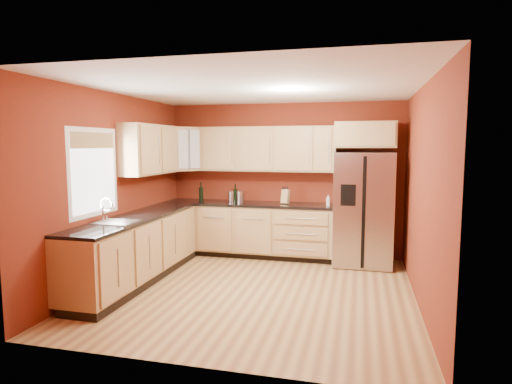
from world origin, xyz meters
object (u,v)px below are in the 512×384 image
wine_bottle_a (201,192)px  knife_block (285,197)px  refrigerator (363,209)px  soap_dispenser (328,200)px  canister_left (232,197)px

wine_bottle_a → knife_block: wine_bottle_a is taller
refrigerator → knife_block: refrigerator is taller
knife_block → soap_dispenser: (0.71, -0.11, -0.03)m
canister_left → wine_bottle_a: bearing=179.4°
refrigerator → knife_block: bearing=174.7°
canister_left → wine_bottle_a: (-0.56, 0.01, 0.07)m
canister_left → knife_block: bearing=3.1°
wine_bottle_a → soap_dispenser: (2.19, -0.06, -0.08)m
soap_dispenser → canister_left: bearing=178.1°
canister_left → knife_block: knife_block is taller
canister_left → soap_dispenser: (1.64, -0.06, -0.01)m
refrigerator → wine_bottle_a: size_ratio=5.35×
refrigerator → wine_bottle_a: bearing=178.5°
wine_bottle_a → knife_block: size_ratio=1.42×
knife_block → canister_left: bearing=-163.8°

